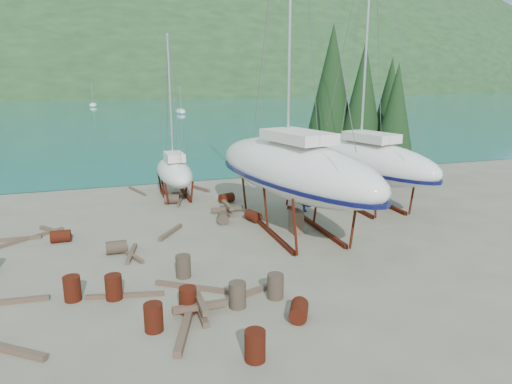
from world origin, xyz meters
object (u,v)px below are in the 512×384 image
object	(u,v)px
large_sailboat_far	(365,160)
small_sailboat_shore	(174,172)
large_sailboat_near	(292,168)
worker	(305,196)

from	to	relation	value
large_sailboat_far	small_sailboat_shore	xyz separation A→B (m)	(-10.55, 5.30, -1.04)
large_sailboat_near	large_sailboat_far	xyz separation A→B (m)	(5.91, 2.98, -0.43)
large_sailboat_near	large_sailboat_far	size ratio (longest dim) A/B	1.18
large_sailboat_far	large_sailboat_near	bearing A→B (deg)	-168.25
large_sailboat_near	worker	bearing A→B (deg)	40.97
worker	small_sailboat_shore	bearing A→B (deg)	63.50
large_sailboat_near	large_sailboat_far	distance (m)	6.64
large_sailboat_far	small_sailboat_shore	bearing A→B (deg)	138.33
large_sailboat_near	worker	size ratio (longest dim) A/B	10.62
small_sailboat_shore	worker	size ratio (longest dim) A/B	5.48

